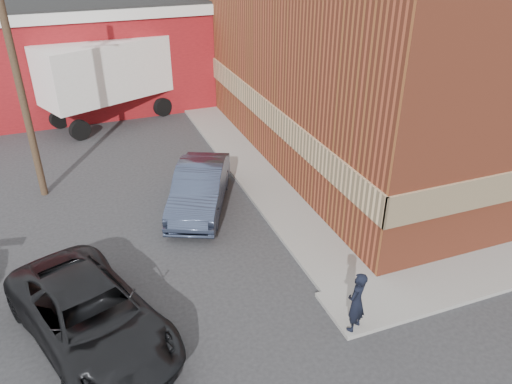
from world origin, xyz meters
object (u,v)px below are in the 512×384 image
object	(u,v)px
utility_pole	(16,71)
man	(356,302)
brick_building	(412,37)
suv_a	(91,316)
box_truck	(122,73)
sedan	(200,188)
warehouse	(62,53)

from	to	relation	value
utility_pole	man	size ratio (longest dim) A/B	5.28
brick_building	utility_pole	size ratio (longest dim) A/B	2.03
utility_pole	man	xyz separation A→B (m)	(7.30, -10.55, -3.77)
suv_a	box_truck	xyz separation A→B (m)	(3.06, 15.82, 1.60)
brick_building	sedan	world-z (taller)	brick_building
utility_pole	box_truck	size ratio (longest dim) A/B	1.04
utility_pole	man	distance (m)	13.37
utility_pole	box_truck	world-z (taller)	utility_pole
man	sedan	bearing A→B (deg)	-106.58
man	warehouse	bearing A→B (deg)	-106.42
brick_building	sedan	xyz separation A→B (m)	(-10.68, -3.11, -3.89)
utility_pole	suv_a	world-z (taller)	utility_pole
warehouse	box_truck	bearing A→B (deg)	-54.04
suv_a	box_truck	world-z (taller)	box_truck
utility_pole	suv_a	distance (m)	9.45
man	sedan	size ratio (longest dim) A/B	0.35
brick_building	utility_pole	bearing A→B (deg)	179.98
man	suv_a	distance (m)	6.52
brick_building	warehouse	distance (m)	18.30
warehouse	brick_building	bearing A→B (deg)	-37.20
brick_building	suv_a	size ratio (longest dim) A/B	3.25
brick_building	suv_a	world-z (taller)	brick_building
suv_a	man	bearing A→B (deg)	-38.55
brick_building	utility_pole	distance (m)	16.00
box_truck	man	bearing A→B (deg)	-103.45
utility_pole	man	bearing A→B (deg)	-55.32
utility_pole	sedan	xyz separation A→B (m)	(5.32, -3.11, -3.95)
brick_building	man	bearing A→B (deg)	-129.51
man	sedan	xyz separation A→B (m)	(-1.98, 7.44, -0.18)
brick_building	box_truck	xyz separation A→B (m)	(-11.82, 7.32, -2.30)
box_truck	utility_pole	bearing A→B (deg)	-143.07
brick_building	warehouse	world-z (taller)	brick_building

